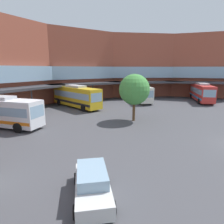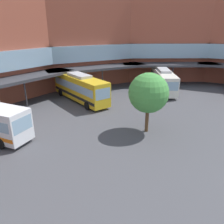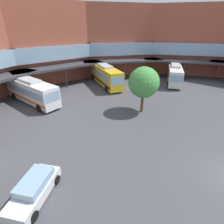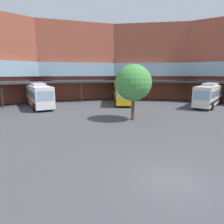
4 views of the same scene
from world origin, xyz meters
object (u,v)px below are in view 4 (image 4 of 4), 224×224
Objects in this scene: bus_1 at (122,92)px; bus_4 at (39,95)px; plaza_tree at (133,83)px; bus_0 at (209,94)px.

bus_1 reaches higher than bus_4.
plaza_tree reaches higher than bus_1.
bus_1 is 1.07× the size of bus_4.
plaza_tree is at bearing -16.96° from bus_0.
bus_4 is (-26.51, 7.35, 0.02)m from bus_0.
bus_0 is at bearing 18.82° from plaza_tree.
bus_0 is 27.52m from bus_4.
bus_1 reaches higher than bus_0.
bus_0 is 0.96× the size of bus_4.
plaza_tree is (-3.46, -12.89, 2.17)m from bus_1.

